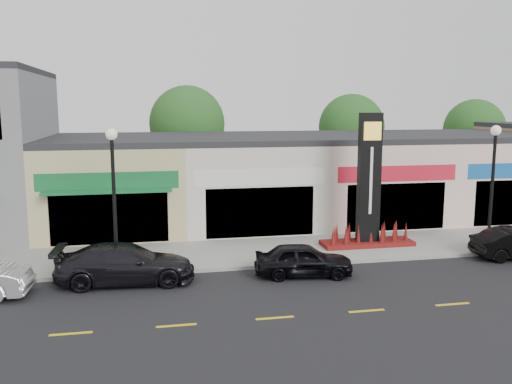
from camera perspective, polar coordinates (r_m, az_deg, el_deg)
ground at (r=20.60m, az=8.32°, el=-9.28°), size 120.00×120.00×0.00m
sidewalk at (r=24.55m, az=4.94°, el=-6.01°), size 52.00×4.30×0.15m
curb at (r=22.48m, az=6.53°, el=-7.47°), size 52.00×0.20×0.15m
shop_beige at (r=30.20m, az=-14.61°, el=1.08°), size 7.00×10.85×4.80m
shop_cream at (r=30.59m, az=-1.40°, el=1.47°), size 7.00×10.01×4.80m
shop_pink_w at (r=32.50m, az=10.86°, el=1.77°), size 7.00×10.01×4.80m
shop_pink_e at (r=35.71m, az=21.34°, el=1.95°), size 7.00×10.01×4.80m
tree_rear_west at (r=38.02m, az=-7.24°, el=7.17°), size 5.20×5.20×7.83m
tree_rear_mid at (r=40.66m, az=10.01°, el=6.76°), size 4.80×4.80×7.29m
tree_rear_east at (r=45.24m, az=21.97°, el=6.14°), size 4.60×4.60×6.94m
lamp_west_near at (r=21.16m, az=-14.76°, el=0.69°), size 0.44×0.44×5.47m
lamp_east_near at (r=25.69m, az=23.67°, el=1.66°), size 0.44×0.44×5.47m
pylon_sign at (r=24.92m, az=11.75°, el=-0.76°), size 4.20×1.30×6.00m
car_dark_sedan at (r=20.57m, az=-13.59°, el=-7.35°), size 2.29×5.12×1.46m
car_black_sedan at (r=20.90m, az=5.02°, el=-7.12°), size 2.00×3.91×1.27m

